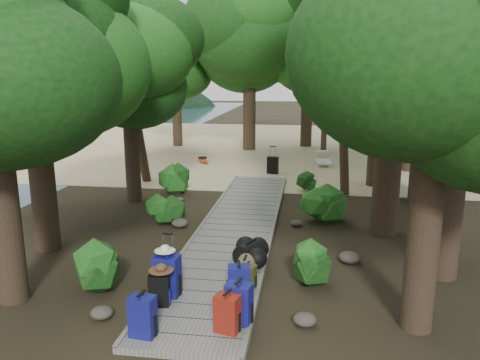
% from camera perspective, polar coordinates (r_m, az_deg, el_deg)
% --- Properties ---
extents(ground, '(120.00, 120.00, 0.00)m').
position_cam_1_polar(ground, '(11.82, -0.98, -7.55)').
color(ground, '#2D2516').
rests_on(ground, ground).
extents(sand_beach, '(40.00, 22.00, 0.02)m').
position_cam_1_polar(sand_beach, '(27.30, 4.47, 4.20)').
color(sand_beach, '#C9BD88').
rests_on(sand_beach, ground).
extents(boardwalk, '(2.00, 12.00, 0.12)m').
position_cam_1_polar(boardwalk, '(12.73, -0.25, -5.74)').
color(boardwalk, gray).
rests_on(boardwalk, ground).
extents(backpack_left_a, '(0.42, 0.32, 0.73)m').
position_cam_1_polar(backpack_left_a, '(7.69, -11.81, -15.71)').
color(backpack_left_a, navy).
rests_on(backpack_left_a, boardwalk).
extents(backpack_left_b, '(0.38, 0.29, 0.64)m').
position_cam_1_polar(backpack_left_b, '(8.56, -9.82, -12.85)').
color(backpack_left_b, black).
rests_on(backpack_left_b, boardwalk).
extents(backpack_left_c, '(0.49, 0.37, 0.85)m').
position_cam_1_polar(backpack_left_c, '(8.84, -8.89, -11.18)').
color(backpack_left_c, navy).
rests_on(backpack_left_c, boardwalk).
extents(backpack_right_a, '(0.44, 0.36, 0.68)m').
position_cam_1_polar(backpack_right_a, '(7.67, -1.56, -15.73)').
color(backpack_right_a, maroon).
rests_on(backpack_right_a, boardwalk).
extents(backpack_right_b, '(0.47, 0.37, 0.76)m').
position_cam_1_polar(backpack_right_b, '(7.87, -0.15, -14.59)').
color(backpack_right_b, navy).
rests_on(backpack_right_b, boardwalk).
extents(backpack_right_c, '(0.44, 0.34, 0.68)m').
position_cam_1_polar(backpack_right_c, '(8.68, -0.13, -12.12)').
color(backpack_right_c, navy).
rests_on(backpack_right_c, boardwalk).
extents(backpack_right_d, '(0.37, 0.31, 0.49)m').
position_cam_1_polar(backpack_right_d, '(9.11, 0.88, -11.50)').
color(backpack_right_d, '#3A3E16').
rests_on(backpack_right_d, boardwalk).
extents(duffel_right_khaki, '(0.40, 0.58, 0.37)m').
position_cam_1_polar(duffel_right_khaki, '(9.60, 0.63, -10.57)').
color(duffel_right_khaki, olive).
rests_on(duffel_right_khaki, boardwalk).
extents(duffel_right_black, '(0.74, 0.87, 0.47)m').
position_cam_1_polar(duffel_right_black, '(10.23, 1.34, -8.77)').
color(duffel_right_black, black).
rests_on(duffel_right_black, boardwalk).
extents(suitcase_on_boardwalk, '(0.41, 0.26, 0.59)m').
position_cam_1_polar(suitcase_on_boardwalk, '(9.32, -8.65, -10.77)').
color(suitcase_on_boardwalk, black).
rests_on(suitcase_on_boardwalk, boardwalk).
extents(lone_suitcase_on_sand, '(0.49, 0.34, 0.70)m').
position_cam_1_polar(lone_suitcase_on_sand, '(19.58, 4.01, 1.81)').
color(lone_suitcase_on_sand, black).
rests_on(lone_suitcase_on_sand, sand_beach).
extents(hat_brown, '(0.44, 0.44, 0.13)m').
position_cam_1_polar(hat_brown, '(8.41, -9.60, -10.40)').
color(hat_brown, '#51351E').
rests_on(hat_brown, backpack_left_b).
extents(hat_white, '(0.38, 0.38, 0.13)m').
position_cam_1_polar(hat_white, '(8.69, -9.15, -8.13)').
color(hat_white, silver).
rests_on(hat_white, backpack_left_c).
extents(kayak, '(1.91, 3.13, 0.31)m').
position_cam_1_polar(kayak, '(22.18, -4.58, 2.61)').
color(kayak, '#AE290E').
rests_on(kayak, sand_beach).
extents(sun_lounger, '(0.76, 1.96, 0.62)m').
position_cam_1_polar(sun_lounger, '(21.58, 10.17, 2.56)').
color(sun_lounger, silver).
rests_on(sun_lounger, sand_beach).
extents(tree_right_a, '(4.36, 4.36, 7.26)m').
position_cam_1_polar(tree_right_a, '(7.63, 22.73, 8.15)').
color(tree_right_a, black).
rests_on(tree_right_a, ground).
extents(tree_right_b, '(4.90, 4.90, 8.75)m').
position_cam_1_polar(tree_right_b, '(9.99, 25.52, 13.07)').
color(tree_right_b, black).
rests_on(tree_right_b, ground).
extents(tree_right_c, '(5.67, 5.67, 9.82)m').
position_cam_1_polar(tree_right_c, '(12.32, 18.57, 15.88)').
color(tree_right_c, black).
rests_on(tree_right_c, ground).
extents(tree_right_d, '(6.74, 6.74, 12.36)m').
position_cam_1_polar(tree_right_d, '(16.11, 23.06, 19.24)').
color(tree_right_d, black).
rests_on(tree_right_d, ground).
extents(tree_right_e, '(5.03, 5.03, 9.05)m').
position_cam_1_polar(tree_right_e, '(17.84, 16.98, 13.63)').
color(tree_right_e, black).
rests_on(tree_right_e, ground).
extents(tree_right_f, '(5.89, 5.89, 10.52)m').
position_cam_1_polar(tree_right_f, '(21.15, 21.12, 15.14)').
color(tree_right_f, black).
rests_on(tree_right_f, ground).
extents(tree_left_b, '(4.59, 4.59, 8.26)m').
position_cam_1_polar(tree_left_b, '(11.59, -24.03, 11.80)').
color(tree_left_b, black).
rests_on(tree_left_b, ground).
extents(tree_left_c, '(4.03, 4.03, 7.01)m').
position_cam_1_polar(tree_left_c, '(15.40, -13.38, 10.23)').
color(tree_left_c, black).
rests_on(tree_left_c, ground).
extents(tree_back_a, '(5.67, 5.67, 9.81)m').
position_cam_1_polar(tree_back_a, '(25.46, 1.18, 14.66)').
color(tree_back_a, black).
rests_on(tree_back_a, ground).
extents(tree_back_b, '(5.16, 5.16, 9.22)m').
position_cam_1_polar(tree_back_b, '(27.01, 8.31, 13.80)').
color(tree_back_b, black).
rests_on(tree_back_b, ground).
extents(tree_back_c, '(5.02, 5.02, 9.04)m').
position_cam_1_polar(tree_back_c, '(26.67, 16.31, 13.25)').
color(tree_back_c, black).
rests_on(tree_back_c, ground).
extents(tree_back_d, '(4.61, 4.61, 7.68)m').
position_cam_1_polar(tree_back_d, '(27.08, -7.82, 12.19)').
color(tree_back_d, black).
rests_on(tree_back_d, ground).
extents(palm_right_a, '(4.20, 4.20, 7.16)m').
position_cam_1_polar(palm_right_a, '(16.37, 13.65, 10.63)').
color(palm_right_a, '#184713').
rests_on(palm_right_a, ground).
extents(palm_right_b, '(4.01, 4.01, 7.75)m').
position_cam_1_polar(palm_right_b, '(21.99, 16.52, 11.74)').
color(palm_right_b, '#184713').
rests_on(palm_right_b, ground).
extents(palm_right_c, '(3.97, 3.97, 6.31)m').
position_cam_1_polar(palm_right_c, '(23.87, 10.92, 10.35)').
color(palm_right_c, '#184713').
rests_on(palm_right_c, ground).
extents(palm_left_a, '(4.73, 4.73, 7.52)m').
position_cam_1_polar(palm_left_a, '(18.20, -12.69, 11.44)').
color(palm_left_a, '#184713').
rests_on(palm_left_a, ground).
extents(rock_left_a, '(0.39, 0.35, 0.22)m').
position_cam_1_polar(rock_left_a, '(8.69, -16.50, -15.25)').
color(rock_left_a, '#4C473F').
rests_on(rock_left_a, ground).
extents(rock_left_b, '(0.33, 0.30, 0.18)m').
position_cam_1_polar(rock_left_b, '(10.31, -16.94, -10.77)').
color(rock_left_b, '#4C473F').
rests_on(rock_left_b, ground).
extents(rock_left_c, '(0.46, 0.42, 0.25)m').
position_cam_1_polar(rock_left_c, '(12.95, -7.35, -5.20)').
color(rock_left_c, '#4C473F').
rests_on(rock_left_c, ground).
extents(rock_left_d, '(0.27, 0.24, 0.15)m').
position_cam_1_polar(rock_left_d, '(15.50, -7.35, -2.37)').
color(rock_left_d, '#4C473F').
rests_on(rock_left_d, ground).
extents(rock_right_a, '(0.40, 0.36, 0.22)m').
position_cam_1_polar(rock_right_a, '(8.23, 7.88, -16.49)').
color(rock_right_a, '#4C473F').
rests_on(rock_right_a, ground).
extents(rock_right_b, '(0.47, 0.42, 0.26)m').
position_cam_1_polar(rock_right_b, '(10.81, 13.16, -9.17)').
color(rock_right_b, '#4C473F').
rests_on(rock_right_b, ground).
extents(rock_right_c, '(0.33, 0.29, 0.18)m').
position_cam_1_polar(rock_right_c, '(13.04, 6.89, -5.24)').
color(rock_right_c, '#4C473F').
rests_on(rock_right_c, ground).
extents(rock_right_d, '(0.50, 0.45, 0.28)m').
position_cam_1_polar(rock_right_d, '(15.56, 11.80, -2.24)').
color(rock_right_d, '#4C473F').
rests_on(rock_right_d, ground).
extents(shrub_left_a, '(1.23, 1.23, 1.11)m').
position_cam_1_polar(shrub_left_a, '(9.49, -16.66, -9.80)').
color(shrub_left_a, '#1F4E17').
rests_on(shrub_left_a, ground).
extents(shrub_left_b, '(0.92, 0.92, 0.83)m').
position_cam_1_polar(shrub_left_b, '(13.04, -9.30, -3.82)').
color(shrub_left_b, '#1F4E17').
rests_on(shrub_left_b, ground).
extents(shrub_left_c, '(1.17, 1.17, 1.05)m').
position_cam_1_polar(shrub_left_c, '(16.63, -7.49, 0.28)').
color(shrub_left_c, '#1F4E17').
rests_on(shrub_left_c, ground).
extents(shrub_right_a, '(0.98, 0.98, 0.89)m').
position_cam_1_polar(shrub_right_a, '(9.54, 7.93, -9.97)').
color(shrub_right_a, '#1F4E17').
rests_on(shrub_right_a, ground).
extents(shrub_right_b, '(1.22, 1.22, 1.10)m').
position_cam_1_polar(shrub_right_b, '(13.44, 10.08, -2.75)').
color(shrub_right_b, '#1F4E17').
rests_on(shrub_right_b, ground).
extents(shrub_right_c, '(0.77, 0.77, 0.69)m').
position_cam_1_polar(shrub_right_c, '(16.69, 8.16, -0.33)').
color(shrub_right_c, '#1F4E17').
rests_on(shrub_right_c, ground).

